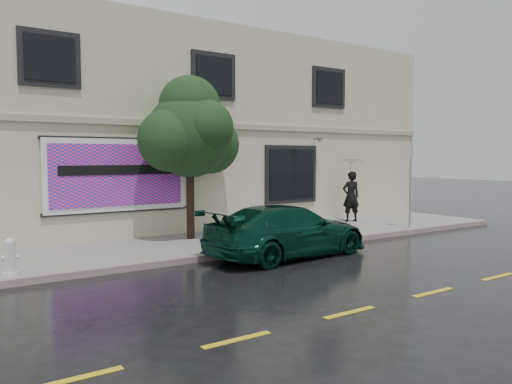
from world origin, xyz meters
TOP-DOWN VIEW (x-y plane):
  - ground at (0.00, 0.00)m, footprint 90.00×90.00m
  - sidewalk at (0.00, 3.25)m, footprint 20.00×3.50m
  - curb at (0.00, 1.50)m, footprint 20.00×0.18m
  - road_marking at (0.00, -3.50)m, footprint 19.00×0.12m
  - building at (0.00, 9.00)m, footprint 20.00×8.12m
  - billboard at (-3.20, 4.92)m, footprint 4.30×0.16m
  - car at (-0.20, 0.76)m, footprint 4.80×2.45m
  - pedestrian at (5.41, 4.13)m, footprint 0.79×0.63m
  - umbrella at (5.41, 4.13)m, footprint 1.20×1.20m
  - street_tree at (-1.36, 3.98)m, footprint 2.52×2.52m
  - fire_hydrant at (-6.54, 1.80)m, footprint 0.32×0.30m
  - sign_pole at (5.78, 1.70)m, footprint 0.35×0.06m

SIDE VIEW (x-z plane):
  - ground at x=0.00m, z-range 0.00..0.00m
  - road_marking at x=0.00m, z-range 0.00..0.01m
  - sidewalk at x=0.00m, z-range 0.00..0.15m
  - curb at x=0.00m, z-range -0.01..0.15m
  - fire_hydrant at x=-6.54m, z-range 0.14..0.92m
  - car at x=-0.20m, z-range 0.00..1.35m
  - pedestrian at x=5.41m, z-range 0.15..2.04m
  - sign_pole at x=5.78m, z-range 0.42..3.29m
  - billboard at x=-3.20m, z-range 0.95..3.15m
  - umbrella at x=5.41m, z-range 2.04..2.77m
  - street_tree at x=-1.36m, z-range 1.05..5.39m
  - building at x=0.00m, z-range 0.00..7.00m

